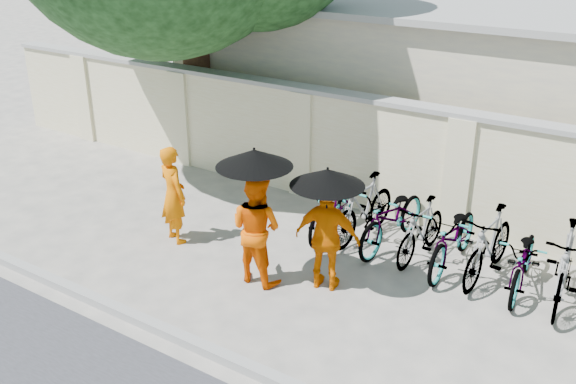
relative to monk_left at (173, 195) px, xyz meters
The scene contains 17 objects.
ground 1.92m from the monk_left, 11.18° to the right, with size 80.00×80.00×0.00m, color #AAA195.
kerb 2.76m from the monk_left, 50.03° to the right, with size 40.00×0.16×0.12m, color gray.
compound_wall 3.94m from the monk_left, 46.59° to the left, with size 20.00×0.30×2.00m, color beige.
building_behind 7.67m from the monk_left, 60.91° to the left, with size 14.00×6.00×3.20m, color beige.
monk_left is the anchor object (origin of this frame).
monk_center 1.86m from the monk_left, ahead, with size 0.80×0.63×1.65m, color #E95400.
parasol_center 2.23m from the monk_left, 10.51° to the right, with size 1.06×1.06×1.11m.
monk_right 2.81m from the monk_left, ahead, with size 0.93×0.39×1.59m, color #DD6400.
parasol_right 2.97m from the monk_left, ahead, with size 1.02×1.02×0.95m.
bike_0 2.62m from the monk_left, 39.87° to the left, with size 0.64×1.84×0.97m, color slate.
bike_1 3.09m from the monk_left, 34.97° to the left, with size 0.50×1.78×1.07m, color slate.
bike_2 3.53m from the monk_left, 29.96° to the left, with size 0.67×1.92×1.01m, color slate.
bike_3 3.95m from the monk_left, 24.75° to the left, with size 0.44×1.57×0.95m, color slate.
bike_4 4.42m from the monk_left, 21.71° to the left, with size 0.66×1.90×1.00m, color slate.
bike_5 4.91m from the monk_left, 19.25° to the left, with size 0.50×1.77×1.07m, color slate.
bike_6 5.40m from the monk_left, 16.91° to the left, with size 0.60×1.73×0.91m, color slate.
bike_7 5.89m from the monk_left, 15.21° to the left, with size 0.52×1.85×1.11m, color slate.
Camera 1 is at (5.01, -6.51, 4.91)m, focal length 40.00 mm.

